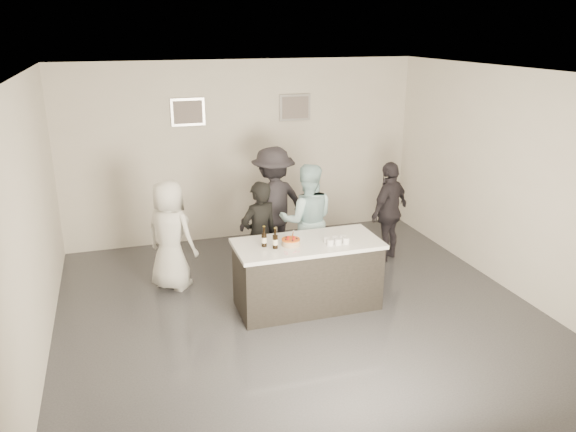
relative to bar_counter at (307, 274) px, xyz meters
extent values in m
plane|color=#3D3D42|center=(-0.15, -0.15, -0.45)|extent=(6.00, 6.00, 0.00)
plane|color=white|center=(-0.15, -0.15, 2.55)|extent=(6.00, 6.00, 0.00)
cube|color=silver|center=(-0.15, 2.85, 1.05)|extent=(6.00, 0.04, 3.00)
cube|color=silver|center=(-0.15, -3.15, 1.05)|extent=(6.00, 0.04, 3.00)
cube|color=silver|center=(-3.15, -0.15, 1.05)|extent=(0.04, 6.00, 3.00)
cube|color=silver|center=(2.85, -0.15, 1.05)|extent=(0.04, 6.00, 3.00)
cube|color=#B2B2B7|center=(-1.05, 2.82, 1.75)|extent=(0.54, 0.04, 0.44)
cube|color=#B2B2B7|center=(0.75, 2.82, 1.75)|extent=(0.54, 0.04, 0.44)
cube|color=white|center=(0.00, 0.00, 0.00)|extent=(1.86, 0.86, 0.90)
cylinder|color=orange|center=(-0.24, -0.04, 0.49)|extent=(0.23, 0.23, 0.07)
cylinder|color=black|center=(-0.57, 0.02, 0.58)|extent=(0.07, 0.07, 0.26)
cylinder|color=black|center=(-0.45, -0.09, 0.58)|extent=(0.07, 0.07, 0.26)
cube|color=yellow|center=(0.34, -0.14, 0.49)|extent=(0.30, 0.19, 0.08)
cube|color=pink|center=(-0.31, -0.27, 0.45)|extent=(0.24, 0.08, 0.01)
imported|color=black|center=(-0.45, 0.72, 0.32)|extent=(0.65, 0.53, 1.55)
imported|color=#ACD7E1|center=(0.33, 0.96, 0.39)|extent=(0.94, 0.81, 1.67)
imported|color=white|center=(-1.61, 1.10, 0.33)|extent=(0.89, 0.88, 1.55)
imported|color=#2B272E|center=(1.75, 1.15, 0.33)|extent=(0.98, 0.81, 1.56)
imported|color=#26232A|center=(0.03, 1.67, 0.44)|extent=(1.31, 1.00, 1.79)
camera|label=1|loc=(-2.23, -6.25, 3.03)|focal=35.00mm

